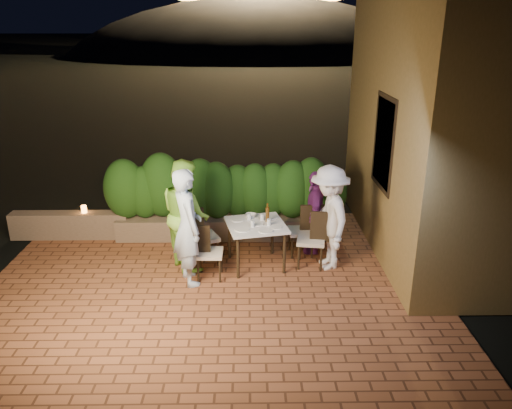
{
  "coord_description": "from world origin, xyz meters",
  "views": [
    {
      "loc": [
        0.58,
        -6.46,
        3.84
      ],
      "look_at": [
        0.7,
        1.19,
        1.05
      ],
      "focal_mm": 35.0,
      "sensor_mm": 36.0,
      "label": 1
    }
  ],
  "objects_px": {
    "chair_left_back": "(203,236)",
    "diner_white": "(329,218)",
    "chair_right_back": "(301,230)",
    "chair_left_front": "(209,252)",
    "diner_purple": "(315,212)",
    "diner_blue": "(188,227)",
    "bowl": "(251,215)",
    "dining_table": "(256,245)",
    "diner_green": "(186,214)",
    "chair_right_front": "(311,239)",
    "parapet_lamp": "(84,209)",
    "beer_bottle": "(267,213)"
  },
  "relations": [
    {
      "from": "bowl",
      "to": "diner_white",
      "type": "distance_m",
      "value": 1.33
    },
    {
      "from": "chair_left_front",
      "to": "diner_white",
      "type": "distance_m",
      "value": 2.0
    },
    {
      "from": "chair_left_front",
      "to": "chair_left_back",
      "type": "bearing_deg",
      "value": 106.85
    },
    {
      "from": "chair_right_back",
      "to": "diner_white",
      "type": "distance_m",
      "value": 0.74
    },
    {
      "from": "beer_bottle",
      "to": "diner_blue",
      "type": "height_order",
      "value": "diner_blue"
    },
    {
      "from": "chair_left_front",
      "to": "chair_right_front",
      "type": "distance_m",
      "value": 1.7
    },
    {
      "from": "dining_table",
      "to": "beer_bottle",
      "type": "bearing_deg",
      "value": 25.51
    },
    {
      "from": "chair_right_back",
      "to": "diner_green",
      "type": "xyz_separation_m",
      "value": [
        -1.93,
        -0.37,
        0.46
      ]
    },
    {
      "from": "chair_left_front",
      "to": "diner_purple",
      "type": "bearing_deg",
      "value": 29.42
    },
    {
      "from": "chair_right_back",
      "to": "diner_blue",
      "type": "bearing_deg",
      "value": 24.47
    },
    {
      "from": "chair_left_back",
      "to": "chair_right_back",
      "type": "height_order",
      "value": "chair_left_back"
    },
    {
      "from": "diner_purple",
      "to": "chair_right_front",
      "type": "bearing_deg",
      "value": -4.39
    },
    {
      "from": "beer_bottle",
      "to": "diner_green",
      "type": "bearing_deg",
      "value": -178.02
    },
    {
      "from": "chair_left_back",
      "to": "chair_right_back",
      "type": "distance_m",
      "value": 1.71
    },
    {
      "from": "bowl",
      "to": "diner_purple",
      "type": "height_order",
      "value": "diner_purple"
    },
    {
      "from": "chair_right_front",
      "to": "diner_green",
      "type": "xyz_separation_m",
      "value": [
        -2.06,
        0.06,
        0.43
      ]
    },
    {
      "from": "diner_blue",
      "to": "diner_purple",
      "type": "relative_size",
      "value": 1.25
    },
    {
      "from": "chair_left_front",
      "to": "chair_right_back",
      "type": "height_order",
      "value": "chair_right_back"
    },
    {
      "from": "chair_left_front",
      "to": "diner_green",
      "type": "distance_m",
      "value": 0.77
    },
    {
      "from": "bowl",
      "to": "chair_left_back",
      "type": "xyz_separation_m",
      "value": [
        -0.8,
        -0.24,
        -0.27
      ]
    },
    {
      "from": "diner_green",
      "to": "diner_white",
      "type": "height_order",
      "value": "diner_green"
    },
    {
      "from": "chair_right_back",
      "to": "parapet_lamp",
      "type": "xyz_separation_m",
      "value": [
        -3.99,
        0.79,
        0.11
      ]
    },
    {
      "from": "chair_left_front",
      "to": "chair_left_back",
      "type": "height_order",
      "value": "chair_left_back"
    },
    {
      "from": "diner_white",
      "to": "diner_blue",
      "type": "bearing_deg",
      "value": -87.32
    },
    {
      "from": "chair_right_front",
      "to": "diner_blue",
      "type": "xyz_separation_m",
      "value": [
        -1.96,
        -0.52,
        0.44
      ]
    },
    {
      "from": "diner_purple",
      "to": "parapet_lamp",
      "type": "xyz_separation_m",
      "value": [
        -4.24,
        0.66,
        -0.17
      ]
    },
    {
      "from": "chair_left_front",
      "to": "chair_left_back",
      "type": "relative_size",
      "value": 0.89
    },
    {
      "from": "chair_left_back",
      "to": "diner_green",
      "type": "height_order",
      "value": "diner_green"
    },
    {
      "from": "diner_white",
      "to": "parapet_lamp",
      "type": "bearing_deg",
      "value": -115.63
    },
    {
      "from": "beer_bottle",
      "to": "diner_purple",
      "type": "relative_size",
      "value": 0.22
    },
    {
      "from": "chair_left_back",
      "to": "chair_right_front",
      "type": "xyz_separation_m",
      "value": [
        1.79,
        -0.1,
        -0.02
      ]
    },
    {
      "from": "dining_table",
      "to": "diner_green",
      "type": "xyz_separation_m",
      "value": [
        -1.15,
        0.04,
        0.54
      ]
    },
    {
      "from": "dining_table",
      "to": "chair_right_front",
      "type": "height_order",
      "value": "chair_right_front"
    },
    {
      "from": "dining_table",
      "to": "beer_bottle",
      "type": "xyz_separation_m",
      "value": [
        0.19,
        0.09,
        0.54
      ]
    },
    {
      "from": "dining_table",
      "to": "chair_left_front",
      "type": "bearing_deg",
      "value": -150.38
    },
    {
      "from": "chair_right_front",
      "to": "diner_green",
      "type": "relative_size",
      "value": 0.53
    },
    {
      "from": "bowl",
      "to": "chair_right_front",
      "type": "xyz_separation_m",
      "value": [
        0.99,
        -0.34,
        -0.29
      ]
    },
    {
      "from": "chair_left_front",
      "to": "diner_white",
      "type": "relative_size",
      "value": 0.51
    },
    {
      "from": "chair_left_front",
      "to": "diner_blue",
      "type": "distance_m",
      "value": 0.58
    },
    {
      "from": "chair_left_back",
      "to": "chair_right_front",
      "type": "height_order",
      "value": "chair_left_back"
    },
    {
      "from": "bowl",
      "to": "chair_left_front",
      "type": "height_order",
      "value": "chair_left_front"
    },
    {
      "from": "dining_table",
      "to": "bowl",
      "type": "relative_size",
      "value": 4.89
    },
    {
      "from": "beer_bottle",
      "to": "chair_right_front",
      "type": "distance_m",
      "value": 0.84
    },
    {
      "from": "bowl",
      "to": "chair_right_back",
      "type": "xyz_separation_m",
      "value": [
        0.87,
        0.1,
        -0.31
      ]
    },
    {
      "from": "diner_blue",
      "to": "diner_white",
      "type": "height_order",
      "value": "diner_blue"
    },
    {
      "from": "dining_table",
      "to": "diner_purple",
      "type": "relative_size",
      "value": 0.62
    },
    {
      "from": "chair_right_back",
      "to": "diner_white",
      "type": "relative_size",
      "value": 0.53
    },
    {
      "from": "beer_bottle",
      "to": "diner_green",
      "type": "distance_m",
      "value": 1.34
    },
    {
      "from": "chair_left_back",
      "to": "diner_white",
      "type": "xyz_separation_m",
      "value": [
        2.07,
        -0.14,
        0.37
      ]
    },
    {
      "from": "chair_right_back",
      "to": "diner_blue",
      "type": "relative_size",
      "value": 0.5
    }
  ]
}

